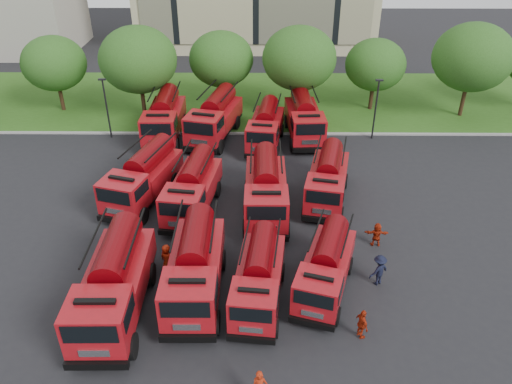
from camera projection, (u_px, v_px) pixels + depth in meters
ground at (213, 272)px, 27.46m from camera, size 140.00×140.00×0.00m
lawn at (234, 99)px, 49.59m from camera, size 70.00×16.00×0.12m
curb at (230, 133)px, 42.68m from camera, size 70.00×0.30×0.14m
side_building at (2, 9)px, 62.58m from camera, size 18.00×12.00×10.00m
tree_1 at (54, 63)px, 44.81m from camera, size 5.71×5.71×6.98m
tree_2 at (138, 60)px, 43.05m from camera, size 6.72×6.72×8.22m
tree_3 at (221, 59)px, 45.48m from camera, size 5.88×5.88×7.19m
tree_4 at (299, 58)px, 43.87m from camera, size 6.55×6.55×8.01m
tree_5 at (375, 65)px, 45.12m from camera, size 5.46×5.46×6.68m
tree_6 at (473, 57)px, 43.19m from camera, size 6.89×6.89×8.42m
lamp_post_0 at (106, 105)px, 40.69m from camera, size 0.60×0.25×5.11m
lamp_post_1 at (376, 106)px, 40.52m from camera, size 0.60×0.25×5.11m
fire_truck_0 at (114, 283)px, 24.02m from camera, size 3.02×7.95×3.60m
fire_truck_1 at (195, 266)px, 25.20m from camera, size 2.80×7.51×3.41m
fire_truck_2 at (259, 277)px, 24.87m from camera, size 2.91×6.65×2.94m
fire_truck_3 at (326, 267)px, 25.57m from camera, size 3.98×6.73×2.90m
fire_truck_4 at (143, 177)px, 33.00m from camera, size 4.55×7.90×3.41m
fire_truck_5 at (193, 188)px, 31.92m from camera, size 3.41×7.40×3.25m
fire_truck_6 at (266, 189)px, 31.64m from camera, size 2.80×7.56×3.44m
fire_truck_7 at (328, 179)px, 33.03m from camera, size 3.75×7.28×3.16m
fire_truck_8 at (164, 117)px, 41.29m from camera, size 2.95×7.83×3.55m
fire_truck_9 at (215, 117)px, 41.27m from camera, size 4.50×8.34×3.61m
fire_truck_10 at (266, 126)px, 40.22m from camera, size 3.27×7.17×3.15m
fire_truck_11 at (304, 118)px, 41.35m from camera, size 3.11×7.68×3.43m
firefighter_2 at (360, 337)px, 23.49m from camera, size 0.83×1.09×1.64m
firefighter_3 at (377, 283)px, 26.66m from camera, size 1.32×1.15×1.83m
firefighter_4 at (169, 271)px, 27.53m from camera, size 1.00×0.87×1.73m
firefighter_5 at (375, 245)px, 29.51m from camera, size 1.45×0.70×1.52m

